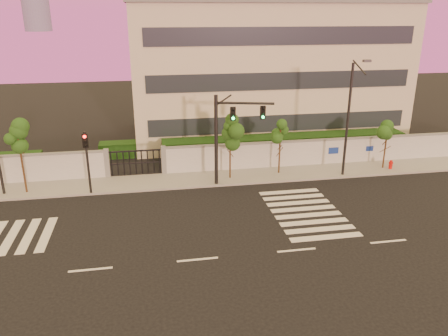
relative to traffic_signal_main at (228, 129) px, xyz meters
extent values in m
plane|color=black|center=(-3.22, -9.27, -3.96)|extent=(120.00, 120.00, 0.00)
cube|color=gray|center=(-3.22, 1.23, -3.88)|extent=(60.00, 3.00, 0.15)
cube|color=#ACAEB3|center=(11.28, 2.73, -2.96)|extent=(31.00, 0.30, 2.00)
cube|color=slate|center=(11.28, 2.73, -1.90)|extent=(31.00, 0.36, 0.12)
cube|color=slate|center=(-8.22, 2.73, -2.86)|extent=(0.35, 0.35, 2.20)
cube|color=slate|center=(-4.22, 2.73, -2.86)|extent=(0.35, 0.35, 2.20)
cube|color=black|center=(5.78, 5.23, -3.06)|extent=(20.00, 2.00, 1.80)
cube|color=black|center=(-6.22, 7.73, -3.36)|extent=(6.00, 1.50, 1.20)
cube|color=beige|center=(5.78, 12.73, 2.04)|extent=(24.00, 12.00, 12.00)
cube|color=#262D38|center=(5.78, 6.71, -1.46)|extent=(22.00, 0.08, 1.40)
cube|color=#262D38|center=(5.78, 6.71, 2.04)|extent=(22.00, 0.08, 1.40)
cube|color=#262D38|center=(5.78, 6.71, 5.54)|extent=(22.00, 0.08, 1.40)
cube|color=slate|center=(5.78, 12.73, 8.14)|extent=(24.40, 12.40, 0.30)
cube|color=silver|center=(-12.72, -5.27, -3.95)|extent=(0.50, 4.00, 0.02)
cube|color=silver|center=(-11.82, -5.27, -3.95)|extent=(0.50, 4.00, 0.02)
cube|color=silver|center=(-10.92, -5.27, -3.95)|extent=(0.50, 4.00, 0.02)
cube|color=silver|center=(3.78, -8.27, -3.95)|extent=(4.00, 0.50, 0.02)
cube|color=silver|center=(3.78, -7.37, -3.95)|extent=(4.00, 0.50, 0.02)
cube|color=silver|center=(3.78, -6.47, -3.95)|extent=(4.00, 0.50, 0.02)
cube|color=silver|center=(3.78, -5.57, -3.95)|extent=(4.00, 0.50, 0.02)
cube|color=silver|center=(3.78, -4.67, -3.95)|extent=(4.00, 0.50, 0.02)
cube|color=silver|center=(3.78, -3.77, -3.95)|extent=(4.00, 0.50, 0.02)
cube|color=silver|center=(3.78, -2.87, -3.95)|extent=(4.00, 0.50, 0.02)
cube|color=silver|center=(3.78, -1.97, -3.95)|extent=(4.00, 0.50, 0.02)
cube|color=silver|center=(-8.22, -9.27, -3.95)|extent=(2.00, 0.15, 0.01)
cube|color=silver|center=(-3.22, -9.27, -3.95)|extent=(2.00, 0.15, 0.01)
cube|color=silver|center=(1.78, -9.27, -3.95)|extent=(2.00, 0.15, 0.01)
cube|color=silver|center=(6.78, -9.27, -3.95)|extent=(2.00, 0.15, 0.01)
cylinder|color=#382314|center=(-13.28, 0.73, -1.60)|extent=(0.12, 0.12, 4.73)
sphere|color=#1C4112|center=(-13.28, 0.73, -0.18)|extent=(1.12, 1.12, 1.12)
sphere|color=#1C4112|center=(-12.92, 0.93, -0.89)|extent=(0.86, 0.86, 0.86)
sphere|color=#1C4112|center=(-13.58, 0.57, -0.65)|extent=(0.82, 0.82, 0.82)
cylinder|color=#382314|center=(0.35, 0.97, -1.59)|extent=(0.12, 0.12, 4.74)
sphere|color=#1C4112|center=(0.35, 0.97, -0.16)|extent=(1.08, 1.08, 1.08)
sphere|color=#1C4112|center=(0.69, 1.16, -0.88)|extent=(0.82, 0.82, 0.82)
sphere|color=#1C4112|center=(0.05, 0.82, -0.64)|extent=(0.78, 0.78, 0.78)
cylinder|color=#382314|center=(4.06, 1.33, -1.90)|extent=(0.12, 0.12, 4.12)
sphere|color=#1C4112|center=(4.06, 1.33, -0.66)|extent=(1.07, 1.07, 1.07)
sphere|color=#1C4112|center=(4.40, 1.53, -1.28)|extent=(0.82, 0.82, 0.82)
sphere|color=#1C4112|center=(3.77, 1.19, -1.07)|extent=(0.78, 0.78, 0.78)
cylinder|color=#382314|center=(12.15, 1.00, -2.08)|extent=(0.12, 0.12, 3.75)
sphere|color=#1C4112|center=(12.15, 1.00, -0.96)|extent=(1.10, 1.10, 1.10)
sphere|color=#1C4112|center=(12.50, 1.20, -1.52)|extent=(0.84, 0.84, 0.84)
sphere|color=#1C4112|center=(11.85, 0.85, -1.33)|extent=(0.80, 0.80, 0.80)
cylinder|color=black|center=(-0.79, 0.01, -0.83)|extent=(0.24, 0.24, 6.26)
cylinder|color=black|center=(1.13, 0.01, 1.70)|extent=(3.76, 1.12, 0.16)
cube|color=black|center=(0.32, -0.04, 1.04)|extent=(0.35, 0.18, 0.91)
sphere|color=#0CF259|center=(0.32, -0.15, 0.76)|extent=(0.20, 0.20, 0.20)
cube|color=black|center=(2.34, -0.04, 1.04)|extent=(0.35, 0.18, 0.91)
sphere|color=#0CF259|center=(2.34, -0.15, 0.76)|extent=(0.20, 0.20, 0.20)
cylinder|color=black|center=(-9.12, -0.14, -1.82)|extent=(0.15, 0.15, 4.27)
cube|color=black|center=(-9.12, -0.19, -0.26)|extent=(0.33, 0.17, 0.85)
sphere|color=red|center=(-9.12, -0.30, 0.01)|extent=(0.19, 0.19, 0.19)
cylinder|color=black|center=(8.53, 0.18, 0.09)|extent=(0.18, 0.18, 8.09)
cylinder|color=black|center=(8.53, -0.74, 3.93)|extent=(0.10, 1.94, 0.79)
cube|color=#3F3F44|center=(8.53, -1.65, 4.44)|extent=(0.51, 0.25, 0.15)
cylinder|color=red|center=(12.59, 0.68, -3.68)|extent=(0.24, 0.24, 0.56)
cylinder|color=red|center=(12.59, 0.68, -3.35)|extent=(0.31, 0.31, 0.11)
sphere|color=red|center=(12.59, 0.68, -3.22)|extent=(0.20, 0.20, 0.20)
cylinder|color=red|center=(12.59, 0.68, -3.57)|extent=(0.33, 0.20, 0.11)
camera|label=1|loc=(-5.19, -27.53, 7.32)|focal=35.00mm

